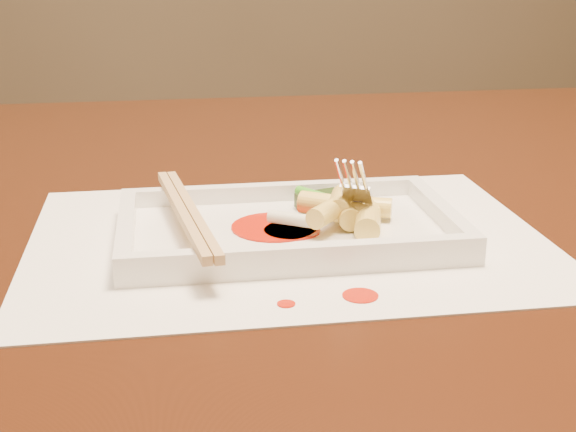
{
  "coord_description": "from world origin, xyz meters",
  "views": [
    {
      "loc": [
        -0.15,
        -0.73,
        0.97
      ],
      "look_at": [
        -0.06,
        -0.15,
        0.77
      ],
      "focal_mm": 50.0,
      "sensor_mm": 36.0,
      "label": 1
    }
  ],
  "objects": [
    {
      "name": "chopstick_b",
      "position": [
        -0.13,
        -0.15,
        0.78
      ],
      "size": [
        0.03,
        0.21,
        0.01
      ],
      "primitive_type": "cube",
      "rotation": [
        0.0,
        0.0,
        0.13
      ],
      "color": "tan",
      "rests_on": "plate_rim_near"
    },
    {
      "name": "rice_cake_2",
      "position": [
        -0.03,
        -0.16,
        0.78
      ],
      "size": [
        0.04,
        0.05,
        0.02
      ],
      "primitive_type": "cylinder",
      "rotation": [
        1.57,
        0.0,
        2.44
      ],
      "color": "#FBEC75",
      "rests_on": "plate_base"
    },
    {
      "name": "sauce_blob_1",
      "position": [
        -0.05,
        -0.16,
        0.76
      ],
      "size": [
        0.04,
        0.04,
        0.0
      ],
      "primitive_type": "cylinder",
      "color": "red",
      "rests_on": "plate_base"
    },
    {
      "name": "plate_base",
      "position": [
        -0.06,
        -0.15,
        0.76
      ],
      "size": [
        0.26,
        0.16,
        0.01
      ],
      "primitive_type": "cube",
      "color": "white",
      "rests_on": "placemat"
    },
    {
      "name": "plate_rim_near",
      "position": [
        -0.06,
        -0.23,
        0.77
      ],
      "size": [
        0.26,
        0.01,
        0.01
      ],
      "primitive_type": "cube",
      "color": "white",
      "rests_on": "plate_base"
    },
    {
      "name": "chopstick_a",
      "position": [
        -0.14,
        -0.15,
        0.78
      ],
      "size": [
        0.03,
        0.21,
        0.01
      ],
      "primitive_type": "cube",
      "rotation": [
        0.0,
        0.0,
        0.13
      ],
      "color": "tan",
      "rests_on": "plate_rim_near"
    },
    {
      "name": "placemat",
      "position": [
        -0.06,
        -0.15,
        0.75
      ],
      "size": [
        0.4,
        0.3,
        0.0
      ],
      "primitive_type": "cube",
      "color": "white",
      "rests_on": "table"
    },
    {
      "name": "rice_cake_3",
      "position": [
        0.01,
        -0.14,
        0.77
      ],
      "size": [
        0.05,
        0.03,
        0.02
      ],
      "primitive_type": "cylinder",
      "rotation": [
        1.57,
        0.0,
        1.21
      ],
      "color": "#FBEC75",
      "rests_on": "plate_base"
    },
    {
      "name": "rice_cake_4",
      "position": [
        0.0,
        -0.18,
        0.77
      ],
      "size": [
        0.03,
        0.05,
        0.02
      ],
      "primitive_type": "cylinder",
      "rotation": [
        1.57,
        0.0,
        2.87
      ],
      "color": "#FBEC75",
      "rests_on": "plate_base"
    },
    {
      "name": "rice_cake_0",
      "position": [
        -0.01,
        -0.15,
        0.77
      ],
      "size": [
        0.02,
        0.04,
        0.02
      ],
      "primitive_type": "cylinder",
      "rotation": [
        1.57,
        0.0,
        3.12
      ],
      "color": "#FBEC75",
      "rests_on": "plate_base"
    },
    {
      "name": "veg_piece",
      "position": [
        -0.02,
        -0.11,
        0.77
      ],
      "size": [
        0.04,
        0.04,
        0.01
      ],
      "primitive_type": "cube",
      "rotation": [
        0.0,
        0.0,
        0.32
      ],
      "color": "black",
      "rests_on": "plate_base"
    },
    {
      "name": "sauce_splatter_a",
      "position": [
        -0.03,
        -0.27,
        0.75
      ],
      "size": [
        0.02,
        0.02,
        0.0
      ],
      "primitive_type": "cylinder",
      "color": "red",
      "rests_on": "placemat"
    },
    {
      "name": "rice_cake_5",
      "position": [
        -0.01,
        -0.15,
        0.78
      ],
      "size": [
        0.03,
        0.05,
        0.02
      ],
      "primitive_type": "cylinder",
      "rotation": [
        1.57,
        0.0,
        2.83
      ],
      "color": "#FBEC75",
      "rests_on": "plate_base"
    },
    {
      "name": "plate_rim_right",
      "position": [
        0.07,
        -0.15,
        0.77
      ],
      "size": [
        0.01,
        0.14,
        0.01
      ],
      "primitive_type": "cube",
      "color": "white",
      "rests_on": "plate_base"
    },
    {
      "name": "sauce_blob_0",
      "position": [
        -0.07,
        -0.15,
        0.76
      ],
      "size": [
        0.07,
        0.07,
        0.0
      ],
      "primitive_type": "cylinder",
      "color": "red",
      "rests_on": "plate_base"
    },
    {
      "name": "fork",
      "position": [
        0.01,
        -0.14,
        0.83
      ],
      "size": [
        0.09,
        0.1,
        0.14
      ],
      "primitive_type": null,
      "color": "silver",
      "rests_on": "plate_base"
    },
    {
      "name": "sauce_splatter_b",
      "position": [
        -0.08,
        -0.27,
        0.75
      ],
      "size": [
        0.01,
        0.01,
        0.0
      ],
      "primitive_type": "cylinder",
      "color": "red",
      "rests_on": "placemat"
    },
    {
      "name": "scallion_green",
      "position": [
        -0.01,
        -0.13,
        0.77
      ],
      "size": [
        0.06,
        0.07,
        0.01
      ],
      "primitive_type": "cylinder",
      "rotation": [
        1.57,
        0.0,
        0.62
      ],
      "color": "#319F19",
      "rests_on": "plate_base"
    },
    {
      "name": "plate_rim_left",
      "position": [
        -0.18,
        -0.15,
        0.77
      ],
      "size": [
        0.01,
        0.14,
        0.01
      ],
      "primitive_type": "cube",
      "color": "white",
      "rests_on": "plate_base"
    },
    {
      "name": "plate_rim_far",
      "position": [
        -0.06,
        -0.08,
        0.77
      ],
      "size": [
        0.26,
        0.01,
        0.01
      ],
      "primitive_type": "cube",
      "color": "white",
      "rests_on": "plate_base"
    },
    {
      "name": "scallion_white",
      "position": [
        -0.05,
        -0.17,
        0.77
      ],
      "size": [
        0.04,
        0.03,
        0.01
      ],
      "primitive_type": "cylinder",
      "rotation": [
        1.57,
        0.0,
        1.03
      ],
      "color": "#EAEACC",
      "rests_on": "plate_base"
    },
    {
      "name": "rice_cake_6",
      "position": [
        -0.01,
        -0.15,
        0.77
      ],
      "size": [
        0.03,
        0.04,
        0.02
      ],
      "primitive_type": "cylinder",
      "rotation": [
        1.57,
        0.0,
        0.4
      ],
      "color": "#FBEC75",
      "rests_on": "plate_base"
    },
    {
      "name": "rice_cake_1",
      "position": [
        -0.02,
        -0.13,
        0.77
      ],
      "size": [
        0.04,
        0.04,
        0.02
      ],
      "primitive_type": "cylinder",
      "rotation": [
        1.57,
        0.0,
        1.0
      ],
      "color": "#FBEC75",
      "rests_on": "plate_base"
    },
    {
      "name": "table",
      "position": [
        0.0,
        0.0,
        0.65
      ],
      "size": [
        1.4,
        0.9,
        0.75
      ],
      "color": "black",
      "rests_on": "ground"
    }
  ]
}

